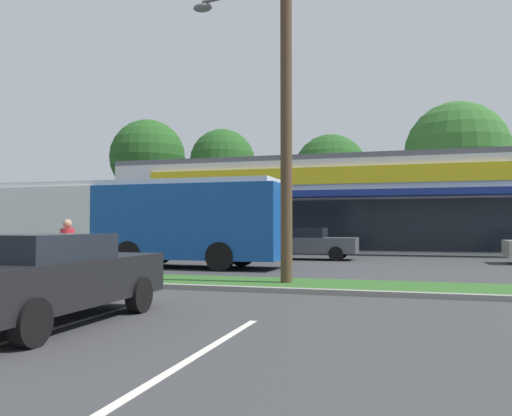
{
  "coord_description": "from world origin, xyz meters",
  "views": [
    {
      "loc": [
        5.95,
        0.74,
        1.56
      ],
      "look_at": [
        0.89,
        18.1,
        2.16
      ],
      "focal_mm": 37.23,
      "sensor_mm": 36.0,
      "label": 1
    }
  ],
  "objects_px": {
    "car_2": "(308,243)",
    "city_bus": "(123,220)",
    "car_1": "(44,277)",
    "pedestrian_by_pole": "(67,253)",
    "utility_pole": "(282,61)"
  },
  "relations": [
    {
      "from": "car_2",
      "to": "city_bus",
      "type": "bearing_deg",
      "value": -136.71
    },
    {
      "from": "car_2",
      "to": "car_1",
      "type": "bearing_deg",
      "value": -93.38
    },
    {
      "from": "car_2",
      "to": "pedestrian_by_pole",
      "type": "distance_m",
      "value": 13.14
    },
    {
      "from": "utility_pole",
      "to": "city_bus",
      "type": "distance_m",
      "value": 10.01
    },
    {
      "from": "city_bus",
      "to": "car_1",
      "type": "bearing_deg",
      "value": 115.53
    },
    {
      "from": "utility_pole",
      "to": "car_1",
      "type": "relative_size",
      "value": 2.39
    },
    {
      "from": "utility_pole",
      "to": "pedestrian_by_pole",
      "type": "distance_m",
      "value": 7.38
    },
    {
      "from": "utility_pole",
      "to": "car_2",
      "type": "height_order",
      "value": "utility_pole"
    },
    {
      "from": "utility_pole",
      "to": "car_2",
      "type": "bearing_deg",
      "value": 97.3
    },
    {
      "from": "city_bus",
      "to": "car_1",
      "type": "relative_size",
      "value": 2.82
    },
    {
      "from": "city_bus",
      "to": "pedestrian_by_pole",
      "type": "bearing_deg",
      "value": 110.03
    },
    {
      "from": "car_1",
      "to": "pedestrian_by_pole",
      "type": "distance_m",
      "value": 5.29
    },
    {
      "from": "pedestrian_by_pole",
      "to": "car_1",
      "type": "bearing_deg",
      "value": 67.42
    },
    {
      "from": "utility_pole",
      "to": "city_bus",
      "type": "height_order",
      "value": "utility_pole"
    },
    {
      "from": "utility_pole",
      "to": "car_2",
      "type": "relative_size",
      "value": 2.46
    }
  ]
}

